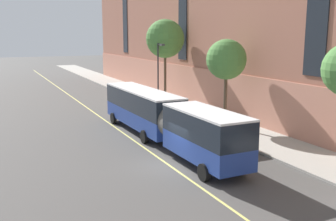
{
  "coord_description": "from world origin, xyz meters",
  "views": [
    {
      "loc": [
        -10.0,
        -21.02,
        8.0
      ],
      "look_at": [
        3.44,
        7.96,
        1.8
      ],
      "focal_mm": 42.0,
      "sensor_mm": 36.0,
      "label": 1
    }
  ],
  "objects_px": {
    "city_bus": "(162,116)",
    "street_tree_far_uptown": "(226,60)",
    "parked_car_silver_1": "(188,120)",
    "fire_hydrant": "(196,118)",
    "street_tree_far_downtown": "(165,39)",
    "street_lamp": "(159,68)",
    "parked_car_white_4": "(230,137)",
    "parked_car_champagne_3": "(144,102)"
  },
  "relations": [
    {
      "from": "parked_car_white_4",
      "to": "street_lamp",
      "type": "height_order",
      "value": "street_lamp"
    },
    {
      "from": "fire_hydrant",
      "to": "street_tree_far_uptown",
      "type": "bearing_deg",
      "value": -52.64
    },
    {
      "from": "street_tree_far_uptown",
      "to": "street_tree_far_downtown",
      "type": "distance_m",
      "value": 12.71
    },
    {
      "from": "street_tree_far_uptown",
      "to": "street_lamp",
      "type": "xyz_separation_m",
      "value": [
        -1.55,
        10.85,
        -1.49
      ]
    },
    {
      "from": "parked_car_champagne_3",
      "to": "street_lamp",
      "type": "xyz_separation_m",
      "value": [
        1.66,
        -0.23,
        3.61
      ]
    },
    {
      "from": "parked_car_champagne_3",
      "to": "parked_car_white_4",
      "type": "bearing_deg",
      "value": -89.99
    },
    {
      "from": "parked_car_champagne_3",
      "to": "city_bus",
      "type": "bearing_deg",
      "value": -106.03
    },
    {
      "from": "city_bus",
      "to": "parked_car_champagne_3",
      "type": "xyz_separation_m",
      "value": [
        3.88,
        13.5,
        -1.28
      ]
    },
    {
      "from": "parked_car_silver_1",
      "to": "street_tree_far_uptown",
      "type": "bearing_deg",
      "value": -14.71
    },
    {
      "from": "city_bus",
      "to": "street_tree_far_downtown",
      "type": "relative_size",
      "value": 2.02
    },
    {
      "from": "parked_car_champagne_3",
      "to": "street_tree_far_downtown",
      "type": "distance_m",
      "value": 7.6
    },
    {
      "from": "parked_car_silver_1",
      "to": "street_lamp",
      "type": "height_order",
      "value": "street_lamp"
    },
    {
      "from": "parked_car_white_4",
      "to": "street_tree_far_downtown",
      "type": "height_order",
      "value": "street_tree_far_downtown"
    },
    {
      "from": "parked_car_silver_1",
      "to": "street_tree_far_downtown",
      "type": "xyz_separation_m",
      "value": [
        3.22,
        11.76,
        6.72
      ]
    },
    {
      "from": "fire_hydrant",
      "to": "parked_car_silver_1",
      "type": "bearing_deg",
      "value": -140.06
    },
    {
      "from": "street_tree_far_uptown",
      "to": "fire_hydrant",
      "type": "relative_size",
      "value": 10.39
    },
    {
      "from": "fire_hydrant",
      "to": "parked_car_champagne_3",
      "type": "bearing_deg",
      "value": 99.91
    },
    {
      "from": "street_lamp",
      "to": "street_tree_far_uptown",
      "type": "bearing_deg",
      "value": -81.87
    },
    {
      "from": "city_bus",
      "to": "fire_hydrant",
      "type": "relative_size",
      "value": 26.75
    },
    {
      "from": "street_tree_far_downtown",
      "to": "city_bus",
      "type": "bearing_deg",
      "value": -115.25
    },
    {
      "from": "street_tree_far_uptown",
      "to": "parked_car_silver_1",
      "type": "bearing_deg",
      "value": 165.29
    },
    {
      "from": "parked_car_white_4",
      "to": "street_lamp",
      "type": "distance_m",
      "value": 16.93
    },
    {
      "from": "street_tree_far_uptown",
      "to": "street_tree_far_downtown",
      "type": "relative_size",
      "value": 0.78
    },
    {
      "from": "city_bus",
      "to": "street_tree_far_uptown",
      "type": "relative_size",
      "value": 2.57
    },
    {
      "from": "parked_car_white_4",
      "to": "street_tree_far_downtown",
      "type": "bearing_deg",
      "value": 80.03
    },
    {
      "from": "city_bus",
      "to": "fire_hydrant",
      "type": "xyz_separation_m",
      "value": [
        5.44,
        4.58,
        -1.57
      ]
    },
    {
      "from": "city_bus",
      "to": "street_tree_far_uptown",
      "type": "bearing_deg",
      "value": 18.86
    },
    {
      "from": "city_bus",
      "to": "parked_car_champagne_3",
      "type": "height_order",
      "value": "city_bus"
    },
    {
      "from": "street_tree_far_uptown",
      "to": "street_tree_far_downtown",
      "type": "xyz_separation_m",
      "value": [
        0.0,
        12.61,
        1.62
      ]
    },
    {
      "from": "parked_car_champagne_3",
      "to": "street_tree_far_uptown",
      "type": "relative_size",
      "value": 0.64
    },
    {
      "from": "parked_car_champagne_3",
      "to": "fire_hydrant",
      "type": "bearing_deg",
      "value": -80.09
    },
    {
      "from": "parked_car_silver_1",
      "to": "street_tree_far_downtown",
      "type": "height_order",
      "value": "street_tree_far_downtown"
    },
    {
      "from": "street_tree_far_uptown",
      "to": "fire_hydrant",
      "type": "distance_m",
      "value": 6.03
    },
    {
      "from": "city_bus",
      "to": "street_tree_far_downtown",
      "type": "xyz_separation_m",
      "value": [
        7.09,
        15.03,
        5.44
      ]
    },
    {
      "from": "parked_car_silver_1",
      "to": "fire_hydrant",
      "type": "distance_m",
      "value": 2.07
    },
    {
      "from": "parked_car_silver_1",
      "to": "street_tree_far_uptown",
      "type": "height_order",
      "value": "street_tree_far_uptown"
    },
    {
      "from": "city_bus",
      "to": "parked_car_white_4",
      "type": "relative_size",
      "value": 4.31
    },
    {
      "from": "parked_car_champagne_3",
      "to": "street_lamp",
      "type": "distance_m",
      "value": 3.98
    },
    {
      "from": "city_bus",
      "to": "fire_hydrant",
      "type": "distance_m",
      "value": 7.28
    },
    {
      "from": "parked_car_white_4",
      "to": "street_tree_far_downtown",
      "type": "xyz_separation_m",
      "value": [
        3.2,
        18.22,
        6.72
      ]
    },
    {
      "from": "city_bus",
      "to": "street_tree_far_uptown",
      "type": "distance_m",
      "value": 8.41
    },
    {
      "from": "city_bus",
      "to": "street_lamp",
      "type": "distance_m",
      "value": 14.57
    }
  ]
}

